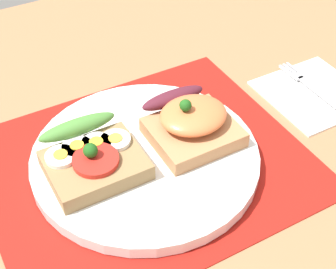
# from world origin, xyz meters

# --- Properties ---
(ground_plane) EXTENTS (1.20, 0.90, 0.03)m
(ground_plane) POSITION_xyz_m (0.00, 0.00, -0.02)
(ground_plane) COLOR #A46D48
(placemat) EXTENTS (0.36, 0.31, 0.00)m
(placemat) POSITION_xyz_m (0.00, 0.00, 0.00)
(placemat) COLOR #A61811
(placemat) RESTS_ON ground_plane
(plate) EXTENTS (0.26, 0.26, 0.02)m
(plate) POSITION_xyz_m (0.00, 0.00, 0.01)
(plate) COLOR white
(plate) RESTS_ON placemat
(sandwich_egg_tomato) EXTENTS (0.10, 0.10, 0.04)m
(sandwich_egg_tomato) POSITION_xyz_m (-0.06, 0.01, 0.03)
(sandwich_egg_tomato) COLOR #937349
(sandwich_egg_tomato) RESTS_ON plate
(sandwich_salmon) EXTENTS (0.10, 0.10, 0.06)m
(sandwich_salmon) POSITION_xyz_m (0.06, -0.00, 0.04)
(sandwich_salmon) COLOR #B67E51
(sandwich_salmon) RESTS_ON plate
(napkin) EXTENTS (0.13, 0.13, 0.01)m
(napkin) POSITION_xyz_m (0.26, 0.01, 0.00)
(napkin) COLOR white
(napkin) RESTS_ON ground_plane
(fork) EXTENTS (0.02, 0.14, 0.00)m
(fork) POSITION_xyz_m (0.26, 0.01, 0.01)
(fork) COLOR #B7B7BC
(fork) RESTS_ON napkin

